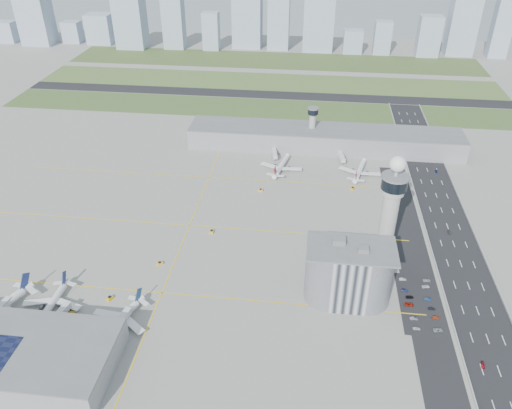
# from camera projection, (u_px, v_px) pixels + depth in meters

# --- Properties ---
(ground) EXTENTS (1000.00, 1000.00, 0.00)m
(ground) POSITION_uv_depth(u_px,v_px,m) (248.00, 262.00, 272.48)
(ground) COLOR #9E9B93
(grass_strip_0) EXTENTS (480.00, 50.00, 0.08)m
(grass_strip_0) POSITION_uv_depth(u_px,v_px,m) (259.00, 108.00, 463.21)
(grass_strip_0) COLOR #3C5428
(grass_strip_0) RESTS_ON ground
(grass_strip_1) EXTENTS (480.00, 60.00, 0.08)m
(grass_strip_1) POSITION_uv_depth(u_px,v_px,m) (267.00, 82.00, 526.12)
(grass_strip_1) COLOR #47622E
(grass_strip_1) RESTS_ON ground
(grass_strip_2) EXTENTS (480.00, 70.00, 0.08)m
(grass_strip_2) POSITION_uv_depth(u_px,v_px,m) (274.00, 60.00, 593.22)
(grass_strip_2) COLOR #425829
(grass_strip_2) RESTS_ON ground
(runway) EXTENTS (480.00, 22.00, 0.10)m
(runway) POSITION_uv_depth(u_px,v_px,m) (263.00, 94.00, 494.23)
(runway) COLOR black
(runway) RESTS_ON ground
(highway) EXTENTS (28.00, 500.00, 0.10)m
(highway) POSITION_uv_depth(u_px,v_px,m) (466.00, 278.00, 260.83)
(highway) COLOR black
(highway) RESTS_ON ground
(barrier_left) EXTENTS (0.60, 500.00, 1.20)m
(barrier_left) POSITION_uv_depth(u_px,v_px,m) (439.00, 275.00, 261.95)
(barrier_left) COLOR #9E9E99
(barrier_left) RESTS_ON ground
(barrier_right) EXTENTS (0.60, 500.00, 1.20)m
(barrier_right) POSITION_uv_depth(u_px,v_px,m) (494.00, 279.00, 259.12)
(barrier_right) COLOR #9E9E99
(barrier_right) RESTS_ON ground
(landside_road) EXTENTS (18.00, 260.00, 0.08)m
(landside_road) POSITION_uv_depth(u_px,v_px,m) (420.00, 287.00, 254.97)
(landside_road) COLOR black
(landside_road) RESTS_ON ground
(parking_lot) EXTENTS (20.00, 44.00, 0.10)m
(parking_lot) POSITION_uv_depth(u_px,v_px,m) (420.00, 303.00, 245.10)
(parking_lot) COLOR black
(parking_lot) RESTS_ON ground
(taxiway_line_h_0) EXTENTS (260.00, 0.60, 0.01)m
(taxiway_line_h_0) POSITION_uv_depth(u_px,v_px,m) (162.00, 293.00, 251.36)
(taxiway_line_h_0) COLOR yellow
(taxiway_line_h_0) RESTS_ON ground
(taxiway_line_h_1) EXTENTS (260.00, 0.60, 0.01)m
(taxiway_line_h_1) POSITION_uv_depth(u_px,v_px,m) (189.00, 226.00, 301.69)
(taxiway_line_h_1) COLOR yellow
(taxiway_line_h_1) RESTS_ON ground
(taxiway_line_h_2) EXTENTS (260.00, 0.60, 0.01)m
(taxiway_line_h_2) POSITION_uv_depth(u_px,v_px,m) (209.00, 177.00, 352.01)
(taxiway_line_h_2) COLOR yellow
(taxiway_line_h_2) RESTS_ON ground
(taxiway_line_v) EXTENTS (0.60, 260.00, 0.01)m
(taxiway_line_v) POSITION_uv_depth(u_px,v_px,m) (189.00, 226.00, 301.69)
(taxiway_line_v) COLOR yellow
(taxiway_line_v) RESTS_ON ground
(control_tower) EXTENTS (14.00, 14.00, 64.50)m
(control_tower) POSITION_uv_depth(u_px,v_px,m) (390.00, 208.00, 253.17)
(control_tower) COLOR #ADAAA5
(control_tower) RESTS_ON ground
(secondary_tower) EXTENTS (8.60, 8.60, 31.90)m
(secondary_tower) POSITION_uv_depth(u_px,v_px,m) (312.00, 124.00, 385.21)
(secondary_tower) COLOR #ADAAA5
(secondary_tower) RESTS_ON ground
(admin_building) EXTENTS (42.00, 24.00, 33.50)m
(admin_building) POSITION_uv_depth(u_px,v_px,m) (349.00, 273.00, 240.59)
(admin_building) COLOR #B2B2B7
(admin_building) RESTS_ON ground
(terminal_pier) EXTENTS (210.00, 32.00, 15.80)m
(terminal_pier) POSITION_uv_depth(u_px,v_px,m) (324.00, 139.00, 388.35)
(terminal_pier) COLOR gray
(terminal_pier) RESTS_ON ground
(near_terminal) EXTENTS (84.00, 42.00, 13.00)m
(near_terminal) POSITION_uv_depth(u_px,v_px,m) (15.00, 356.00, 209.15)
(near_terminal) COLOR gray
(near_terminal) RESTS_ON ground
(airplane_near_b) EXTENTS (29.78, 34.99, 9.77)m
(airplane_near_b) POSITION_uv_depth(u_px,v_px,m) (51.00, 301.00, 239.42)
(airplane_near_b) COLOR white
(airplane_near_b) RESTS_ON ground
(airplane_near_c) EXTENTS (40.02, 42.97, 9.69)m
(airplane_near_c) POSITION_uv_depth(u_px,v_px,m) (118.00, 317.00, 230.49)
(airplane_near_c) COLOR white
(airplane_near_c) RESTS_ON ground
(airplane_far_a) EXTENTS (37.74, 42.04, 10.25)m
(airplane_far_a) POSITION_uv_depth(u_px,v_px,m) (281.00, 163.00, 359.71)
(airplane_far_a) COLOR white
(airplane_far_a) RESTS_ON ground
(airplane_far_b) EXTENTS (37.92, 41.81, 9.96)m
(airplane_far_b) POSITION_uv_depth(u_px,v_px,m) (360.00, 168.00, 353.90)
(airplane_far_b) COLOR white
(airplane_far_b) RESTS_ON ground
(jet_bridge_near_1) EXTENTS (5.39, 14.31, 5.70)m
(jet_bridge_near_1) POSITION_uv_depth(u_px,v_px,m) (51.00, 327.00, 228.18)
(jet_bridge_near_1) COLOR silver
(jet_bridge_near_1) RESTS_ON ground
(jet_bridge_near_2) EXTENTS (5.39, 14.31, 5.70)m
(jet_bridge_near_2) POSITION_uv_depth(u_px,v_px,m) (114.00, 332.00, 225.15)
(jet_bridge_near_2) COLOR silver
(jet_bridge_near_2) RESTS_ON ground
(jet_bridge_far_0) EXTENTS (5.39, 14.31, 5.70)m
(jet_bridge_far_0) POSITION_uv_depth(u_px,v_px,m) (274.00, 151.00, 381.47)
(jet_bridge_far_0) COLOR silver
(jet_bridge_far_0) RESTS_ON ground
(jet_bridge_far_1) EXTENTS (5.39, 14.31, 5.70)m
(jet_bridge_far_1) POSITION_uv_depth(u_px,v_px,m) (340.00, 154.00, 376.42)
(jet_bridge_far_1) COLOR silver
(jet_bridge_far_1) RESTS_ON ground
(tug_0) EXTENTS (3.49, 2.76, 1.80)m
(tug_0) POSITION_uv_depth(u_px,v_px,m) (72.00, 311.00, 239.59)
(tug_0) COLOR gold
(tug_0) RESTS_ON ground
(tug_1) EXTENTS (3.23, 3.68, 1.78)m
(tug_1) POSITION_uv_depth(u_px,v_px,m) (110.00, 298.00, 247.01)
(tug_1) COLOR #ECAE0A
(tug_1) RESTS_ON ground
(tug_2) EXTENTS (3.79, 3.66, 1.82)m
(tug_2) POSITION_uv_depth(u_px,v_px,m) (160.00, 263.00, 269.82)
(tug_2) COLOR gold
(tug_2) RESTS_ON ground
(tug_3) EXTENTS (2.24, 3.21, 1.84)m
(tug_3) POSITION_uv_depth(u_px,v_px,m) (212.00, 231.00, 295.02)
(tug_3) COLOR gold
(tug_3) RESTS_ON ground
(tug_4) EXTENTS (3.26, 2.42, 1.76)m
(tug_4) POSITION_uv_depth(u_px,v_px,m) (261.00, 190.00, 335.65)
(tug_4) COLOR #F6A527
(tug_4) RESTS_ON ground
(tug_5) EXTENTS (3.28, 3.64, 1.75)m
(tug_5) POSITION_uv_depth(u_px,v_px,m) (353.00, 188.00, 337.73)
(tug_5) COLOR gold
(tug_5) RESTS_ON ground
(car_lot_0) EXTENTS (3.68, 1.61, 1.23)m
(car_lot_0) POSITION_uv_depth(u_px,v_px,m) (417.00, 328.00, 230.19)
(car_lot_0) COLOR silver
(car_lot_0) RESTS_ON ground
(car_lot_1) EXTENTS (3.94, 1.70, 1.26)m
(car_lot_1) POSITION_uv_depth(u_px,v_px,m) (414.00, 318.00, 235.60)
(car_lot_1) COLOR slate
(car_lot_1) RESTS_ON ground
(car_lot_2) EXTENTS (4.47, 2.08, 1.24)m
(car_lot_2) POSITION_uv_depth(u_px,v_px,m) (409.00, 304.00, 243.53)
(car_lot_2) COLOR #A91C09
(car_lot_2) RESTS_ON ground
(car_lot_3) EXTENTS (4.04, 2.14, 1.11)m
(car_lot_3) POSITION_uv_depth(u_px,v_px,m) (410.00, 297.00, 248.01)
(car_lot_3) COLOR black
(car_lot_3) RESTS_ON ground
(car_lot_4) EXTENTS (3.73, 1.98, 1.21)m
(car_lot_4) POSITION_uv_depth(u_px,v_px,m) (405.00, 290.00, 252.20)
(car_lot_4) COLOR navy
(car_lot_4) RESTS_ON ground
(car_lot_5) EXTENTS (3.67, 1.68, 1.17)m
(car_lot_5) POSITION_uv_depth(u_px,v_px,m) (403.00, 279.00, 259.36)
(car_lot_5) COLOR #BDBDBE
(car_lot_5) RESTS_ON ground
(car_lot_6) EXTENTS (4.58, 2.47, 1.22)m
(car_lot_6) POSITION_uv_depth(u_px,v_px,m) (438.00, 330.00, 229.38)
(car_lot_6) COLOR #8E96A2
(car_lot_6) RESTS_ON ground
(car_lot_7) EXTENTS (3.85, 1.84, 1.08)m
(car_lot_7) POSITION_uv_depth(u_px,v_px,m) (436.00, 317.00, 236.24)
(car_lot_7) COLOR #AE3F1F
(car_lot_7) RESTS_ON ground
(car_lot_8) EXTENTS (3.47, 1.60, 1.15)m
(car_lot_8) POSITION_uv_depth(u_px,v_px,m) (432.00, 308.00, 241.19)
(car_lot_8) COLOR #24232C
(car_lot_8) RESTS_ON ground
(car_lot_9) EXTENTS (3.66, 1.45, 1.18)m
(car_lot_9) POSITION_uv_depth(u_px,v_px,m) (428.00, 299.00, 246.75)
(car_lot_9) COLOR navy
(car_lot_9) RESTS_ON ground
(car_lot_10) EXTENTS (4.23, 2.39, 1.12)m
(car_lot_10) POSITION_uv_depth(u_px,v_px,m) (426.00, 286.00, 254.60)
(car_lot_10) COLOR silver
(car_lot_10) RESTS_ON ground
(car_lot_11) EXTENTS (4.30, 2.31, 1.18)m
(car_lot_11) POSITION_uv_depth(u_px,v_px,m) (427.00, 280.00, 258.44)
(car_lot_11) COLOR #A9ACB0
(car_lot_11) RESTS_ON ground
(car_hw_0) EXTENTS (1.93, 3.81, 1.24)m
(car_hw_0) POSITION_uv_depth(u_px,v_px,m) (483.00, 365.00, 212.51)
(car_hw_0) COLOR maroon
(car_hw_0) RESTS_ON ground
(car_hw_1) EXTENTS (1.36, 3.70, 1.21)m
(car_hw_1) POSITION_uv_depth(u_px,v_px,m) (449.00, 232.00, 294.71)
(car_hw_1) COLOR black
(car_hw_1) RESTS_ON ground
(car_hw_2) EXTENTS (2.45, 4.23, 1.11)m
(car_hw_2) POSITION_uv_depth(u_px,v_px,m) (437.00, 171.00, 358.82)
(car_hw_2) COLOR navy
(car_hw_2) RESTS_ON ground
(car_hw_4) EXTENTS (1.64, 3.54, 1.17)m
(car_hw_4) POSITION_uv_depth(u_px,v_px,m) (407.00, 134.00, 413.42)
(car_hw_4) COLOR #8D92A0
(car_hw_4) RESTS_ON ground
(skyline_bldg_0) EXTENTS (24.05, 19.24, 26.50)m
(skyline_bldg_0) POSITION_uv_depth(u_px,v_px,m) (7.00, 32.00, 657.30)
(skyline_bldg_0) COLOR #9EADC1
(skyline_bldg_0) RESTS_ON ground
(skyline_bldg_1) EXTENTS (37.63, 30.10, 65.60)m
(skyline_bldg_1) POSITION_uv_depth(u_px,v_px,m) (35.00, 18.00, 638.71)
(skyline_bldg_1) COLOR #9EADC1
(skyline_bldg_1) RESTS_ON ground
(skyline_bldg_2) EXTENTS (22.81, 18.25, 26.79)m
(skyline_bldg_2) POSITION_uv_depth(u_px,v_px,m) (72.00, 32.00, 655.58)
(skyline_bldg_2) COLOR #9EADC1
(skyline_bldg_2) RESTS_ON ground
(skyline_bldg_3) EXTENTS (32.30, 25.84, 36.93)m
(skyline_bldg_3) POSITION_uv_depth(u_px,v_px,m) (100.00, 29.00, 649.95)
(skyline_bldg_3) COLOR #9EADC1
(skyline_bldg_3) RESTS_ON ground
(skyline_bldg_4) EXTENTS (35.81, 28.65, 60.36)m
(skyline_bldg_4) POSITION_uv_depth(u_px,v_px,m) (131.00, 23.00, 625.27)
(skyline_bldg_4) COLOR #9EADC1
(skyline_bldg_4) RESTS_ON ground
(skyline_bldg_5) EXTENTS (25.49, 20.39, 66.89)m
(skyline_bldg_5) POSITION_uv_depth(u_px,v_px,m) (174.00, 21.00, 621.78)
(skyline_bldg_5) COLOR #9EADC1
(skyline_bldg_5) RESTS_ON ground
(skyline_bldg_6) EXTENTS (20.04, 16.03, 45.20)m
(skyline_bldg_6) POSITION_uv_depth(u_px,v_px,m) (211.00, 31.00, 621.31)
(skyline_bldg_6) COLOR #9EADC1
(skyline_bldg_6) RESTS_ON ground
(skyline_bldg_7) EXTENTS (35.76, 28.61, 61.22)m
(skyline_bldg_7) POSITION_uv_depth(u_px,v_px,m) (247.00, 22.00, 628.58)
(skyline_bldg_7) COLOR #9EADC1
(skyline_bldg_7) RESTS_ON ground
(skyline_bldg_8) EXTENTS (26.33, 21.06, 83.39)m
(skyline_bldg_8) POSITION_uv_depth(u_px,v_px,m) (279.00, 14.00, 614.13)
(skyline_bldg_8) COLOR #9EADC1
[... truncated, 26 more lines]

